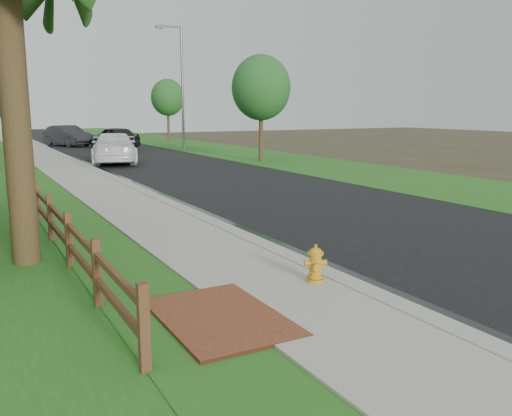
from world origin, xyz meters
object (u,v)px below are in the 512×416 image
dark_car_mid (114,138)px  streetlight (180,81)px  fire_hydrant (315,265)px  white_suv (114,148)px  ranch_fence (43,207)px

dark_car_mid → streetlight: (3.57, -4.83, 4.06)m
fire_hydrant → dark_car_mid: dark_car_mid is taller
white_suv → dark_car_mid: dark_car_mid is taller
dark_car_mid → streetlight: 7.25m
dark_car_mid → fire_hydrant: bearing=67.8°
white_suv → dark_car_mid: 11.39m
white_suv → dark_car_mid: (2.77, 11.05, 0.00)m
white_suv → streetlight: (6.34, 6.22, 4.06)m
ranch_fence → streetlight: 25.89m
ranch_fence → fire_hydrant: 7.60m
ranch_fence → white_suv: size_ratio=2.90×
white_suv → dark_car_mid: bearing=-90.8°
white_suv → ranch_fence: bearing=83.7°
fire_hydrant → white_suv: size_ratio=0.11×
ranch_fence → fire_hydrant: bearing=-62.6°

